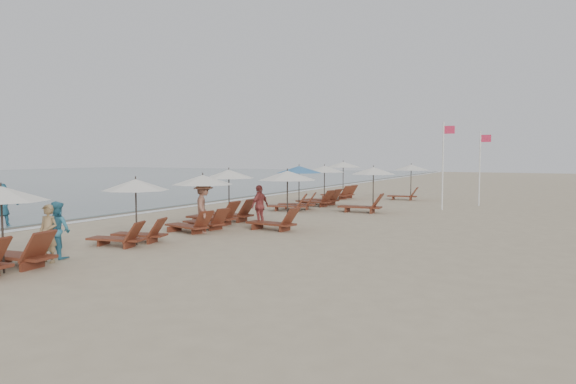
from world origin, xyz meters
The scene contains 19 objects.
ground centered at (0.00, 0.00, 0.00)m, with size 160.00×160.00×0.00m, color tan.
wet_sand_band centered at (-12.50, 10.00, 0.00)m, with size 3.20×140.00×0.01m, color #6B5E4C.
foam_line centered at (-11.20, 10.00, 0.01)m, with size 0.50×140.00×0.02m, color white.
lounger_station_1 centered at (-5.17, 1.15, 1.05)m, with size 2.38×2.05×2.06m.
lounger_station_2 centered at (-5.06, 4.43, 1.10)m, with size 2.51×2.24×2.08m.
lounger_station_3 centered at (-5.60, 6.76, 0.97)m, with size 2.64×2.09×2.22m.
lounger_station_4 centered at (-5.19, 12.57, 1.17)m, with size 2.69×2.41×2.27m.
lounger_station_5 centered at (-5.07, 15.45, 1.10)m, with size 2.67×2.30×2.23m.
lounger_station_6 centered at (-5.85, 20.32, 1.25)m, with size 2.65×2.39×2.38m.
inland_station_0 centered at (-2.53, 6.11, 1.39)m, with size 2.67×2.24×2.22m.
inland_station_1 centered at (-1.64, 13.36, 1.31)m, with size 2.80×2.24×2.22m.
inland_station_2 centered at (-1.73, 21.42, 1.46)m, with size 2.57×2.24×2.22m.
beachgoer_near centered at (-5.09, -1.90, 0.76)m, with size 0.56×0.37×1.53m, color #9D8055.
beachgoer_mid_a centered at (-5.34, -1.43, 0.78)m, with size 0.76×0.59×1.56m, color teal.
beachgoer_mid_b centered at (-4.66, 4.19, 0.93)m, with size 1.21×0.69×1.87m, color #895846.
beachgoer_far_a centered at (-3.65, 6.47, 0.82)m, with size 0.97×0.40×1.65m, color #AB4744.
waterline_walker centered at (-12.60, 1.78, 0.86)m, with size 1.60×0.51×1.73m, color teal.
flag_pole_near centered at (1.43, 16.31, 2.49)m, with size 0.59×0.08×4.50m.
flag_pole_far centered at (2.82, 19.46, 2.30)m, with size 0.59×0.08×4.13m.
Camera 1 is at (6.66, -10.85, 2.79)m, focal length 32.30 mm.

